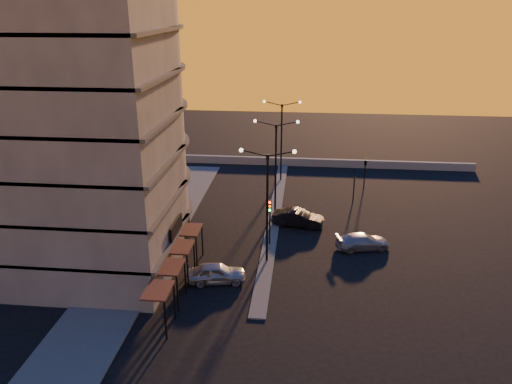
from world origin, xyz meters
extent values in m
plane|color=black|center=(0.00, 0.00, 0.00)|extent=(120.00, 120.00, 0.00)
cube|color=#4F4E4C|center=(-10.50, 4.00, 0.06)|extent=(5.00, 40.00, 0.12)
cube|color=#4F4E4C|center=(0.00, 10.00, 0.06)|extent=(1.20, 36.00, 0.12)
cube|color=slate|center=(2.00, 26.00, 0.50)|extent=(44.00, 0.50, 1.00)
cylinder|color=#605B55|center=(-14.00, 2.00, 12.50)|extent=(14.00, 14.00, 25.00)
cube|color=#605B55|center=(-14.00, -3.00, 12.50)|extent=(14.00, 10.00, 25.00)
cylinder|color=black|center=(-14.00, 2.00, 1.60)|extent=(14.16, 14.16, 2.40)
cube|color=black|center=(-6.80, -2.00, 3.60)|extent=(0.15, 3.20, 1.20)
cylinder|color=black|center=(0.00, 0.00, 4.50)|extent=(0.18, 0.18, 9.00)
cube|color=black|center=(0.00, 0.00, 8.90)|extent=(0.25, 0.25, 0.35)
sphere|color=#FFE5B2|center=(-2.00, 0.00, 9.35)|extent=(0.32, 0.32, 0.32)
sphere|color=#FFE5B2|center=(2.00, 0.00, 9.35)|extent=(0.32, 0.32, 0.32)
cylinder|color=black|center=(0.00, 10.00, 4.50)|extent=(0.18, 0.18, 9.00)
cube|color=black|center=(0.00, 10.00, 8.90)|extent=(0.25, 0.25, 0.35)
sphere|color=#FFE5B2|center=(-2.00, 10.00, 9.35)|extent=(0.32, 0.32, 0.32)
sphere|color=#FFE5B2|center=(2.00, 10.00, 9.35)|extent=(0.32, 0.32, 0.32)
cylinder|color=black|center=(0.00, 20.00, 4.50)|extent=(0.18, 0.18, 9.00)
cube|color=black|center=(0.00, 20.00, 8.90)|extent=(0.25, 0.25, 0.35)
sphere|color=#FFE5B2|center=(-2.00, 20.00, 9.35)|extent=(0.32, 0.32, 0.32)
sphere|color=#FFE5B2|center=(2.00, 20.00, 9.35)|extent=(0.32, 0.32, 0.32)
cylinder|color=black|center=(0.00, 3.00, 1.60)|extent=(0.12, 0.12, 3.20)
cube|color=black|center=(0.00, 2.82, 3.75)|extent=(0.28, 0.16, 1.00)
sphere|color=#FF0C05|center=(0.00, 2.72, 4.10)|extent=(0.20, 0.20, 0.20)
sphere|color=orange|center=(0.00, 2.72, 3.75)|extent=(0.20, 0.20, 0.20)
sphere|color=#0CFF26|center=(0.00, 2.72, 3.40)|extent=(0.20, 0.20, 0.20)
cylinder|color=black|center=(8.00, 14.00, 1.40)|extent=(0.12, 0.12, 2.80)
imported|color=black|center=(8.00, 14.00, 3.20)|extent=(0.13, 0.16, 0.80)
cylinder|color=black|center=(9.50, 18.00, 1.40)|extent=(0.12, 0.12, 2.80)
imported|color=black|center=(9.50, 18.00, 3.20)|extent=(0.42, 1.99, 0.80)
imported|color=#9FA1A7|center=(-3.50, -3.49, 0.75)|extent=(4.64, 2.50, 1.50)
imported|color=black|center=(2.33, 7.31, 0.79)|extent=(4.99, 2.42, 1.58)
imported|color=gray|center=(7.95, 3.17, 0.67)|extent=(4.91, 2.91, 1.33)
camera|label=1|loc=(2.82, -35.80, 19.65)|focal=35.00mm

